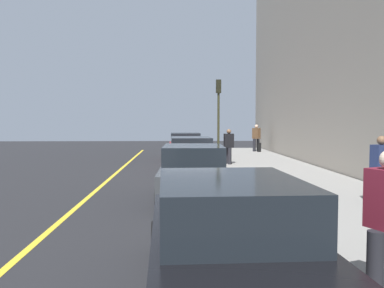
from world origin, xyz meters
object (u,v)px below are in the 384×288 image
(parked_car_charcoal, at_px, (193,172))
(parked_car_maroon, at_px, (191,155))
(pedestrian_navy_coat, at_px, (381,168))
(rolling_suitcase, at_px, (259,147))
(pedestrian_black_coat, at_px, (229,145))
(traffic_light_pole, at_px, (218,105))
(pedestrian_brown_coat, at_px, (256,137))
(parked_car_red, at_px, (185,146))
(parked_car_black, at_px, (227,239))

(parked_car_charcoal, height_order, parked_car_maroon, same)
(parked_car_maroon, height_order, pedestrian_navy_coat, pedestrian_navy_coat)
(pedestrian_navy_coat, xyz_separation_m, rolling_suitcase, (17.04, -0.45, -0.59))
(parked_car_charcoal, distance_m, pedestrian_black_coat, 8.23)
(parked_car_charcoal, bearing_deg, parked_car_maroon, -1.24)
(parked_car_charcoal, relative_size, traffic_light_pole, 1.01)
(parked_car_charcoal, relative_size, parked_car_maroon, 1.01)
(pedestrian_brown_coat, bearing_deg, traffic_light_pole, 150.30)
(pedestrian_brown_coat, bearing_deg, parked_car_charcoal, 163.11)
(pedestrian_black_coat, bearing_deg, parked_car_maroon, 139.84)
(parked_car_charcoal, xyz_separation_m, parked_car_red, (12.11, -0.03, 0.00))
(parked_car_black, bearing_deg, pedestrian_brown_coat, -11.87)
(parked_car_charcoal, relative_size, pedestrian_brown_coat, 2.39)
(parked_car_red, bearing_deg, pedestrian_navy_coat, -161.69)
(rolling_suitcase, bearing_deg, pedestrian_navy_coat, 178.50)
(pedestrian_black_coat, bearing_deg, parked_car_red, 25.51)
(parked_car_charcoal, height_order, parked_car_red, same)
(pedestrian_brown_coat, height_order, pedestrian_navy_coat, pedestrian_brown_coat)
(parked_car_black, distance_m, rolling_suitcase, 22.52)
(parked_car_maroon, distance_m, pedestrian_navy_coat, 8.47)
(parked_car_maroon, height_order, parked_car_red, same)
(pedestrian_brown_coat, distance_m, pedestrian_black_coat, 8.59)
(parked_car_red, bearing_deg, pedestrian_black_coat, -154.49)
(pedestrian_black_coat, height_order, rolling_suitcase, pedestrian_black_coat)
(traffic_light_pole, bearing_deg, pedestrian_navy_coat, -167.20)
(parked_car_black, bearing_deg, pedestrian_navy_coat, -41.42)
(parked_car_black, xyz_separation_m, pedestrian_brown_coat, (22.50, -4.73, 0.35))
(parked_car_black, xyz_separation_m, parked_car_charcoal, (6.42, 0.15, -0.00))
(parked_car_black, height_order, parked_car_maroon, same)
(parked_car_maroon, bearing_deg, pedestrian_black_coat, -40.16)
(pedestrian_black_coat, bearing_deg, parked_car_charcoal, 165.95)
(traffic_light_pole, bearing_deg, parked_car_red, 49.61)
(rolling_suitcase, bearing_deg, parked_car_black, 167.65)
(parked_car_red, bearing_deg, parked_car_charcoal, 179.88)
(parked_car_black, bearing_deg, parked_car_charcoal, 1.34)
(parked_car_charcoal, bearing_deg, parked_car_black, -178.66)
(parked_car_black, height_order, traffic_light_pole, traffic_light_pole)
(pedestrian_brown_coat, xyz_separation_m, pedestrian_black_coat, (-8.10, 2.88, -0.08))
(parked_car_red, xyz_separation_m, rolling_suitcase, (3.46, -4.94, -0.31))
(traffic_light_pole, relative_size, rolling_suitcase, 4.42)
(pedestrian_brown_coat, bearing_deg, parked_car_maroon, 155.25)
(parked_car_maroon, bearing_deg, parked_car_charcoal, 178.76)
(parked_car_charcoal, xyz_separation_m, parked_car_maroon, (5.76, -0.12, -0.00))
(rolling_suitcase, bearing_deg, traffic_light_pole, 147.18)
(pedestrian_navy_coat, relative_size, pedestrian_black_coat, 1.01)
(parked_car_maroon, relative_size, traffic_light_pole, 1.01)
(parked_car_charcoal, height_order, traffic_light_pole, traffic_light_pole)
(pedestrian_navy_coat, distance_m, traffic_light_pole, 12.56)
(pedestrian_brown_coat, distance_m, rolling_suitcase, 0.83)
(parked_car_charcoal, distance_m, parked_car_maroon, 5.76)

